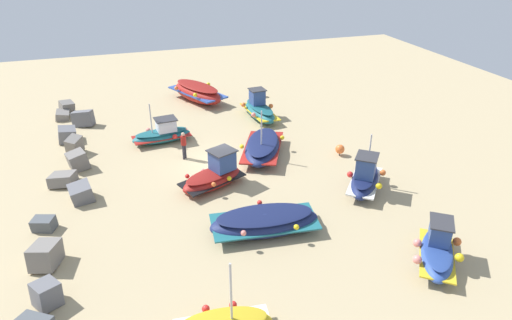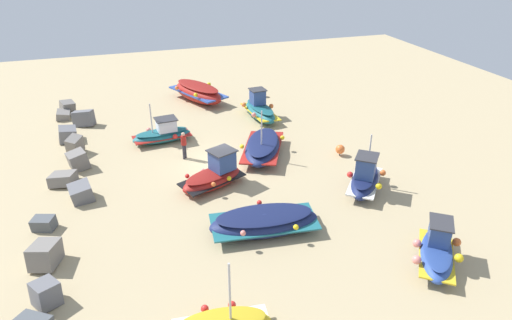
# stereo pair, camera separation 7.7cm
# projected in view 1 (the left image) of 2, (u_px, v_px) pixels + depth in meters

# --- Properties ---
(ground_plane) EXTENTS (58.37, 58.37, 0.00)m
(ground_plane) POSITION_uv_depth(u_px,v_px,m) (219.00, 165.00, 26.45)
(ground_plane) COLOR tan
(fishing_boat_0) EXTENTS (5.70, 4.08, 1.36)m
(fishing_boat_0) POSITION_uv_depth(u_px,v_px,m) (197.00, 92.00, 35.99)
(fishing_boat_0) COLOR maroon
(fishing_boat_0) RESTS_ON ground_plane
(fishing_boat_1) EXTENTS (3.67, 3.31, 2.92)m
(fishing_boat_1) POSITION_uv_depth(u_px,v_px,m) (365.00, 178.00, 23.68)
(fishing_boat_1) COLOR navy
(fishing_boat_1) RESTS_ON ground_plane
(fishing_boat_2) EXTENTS (5.24, 3.94, 3.07)m
(fishing_boat_2) POSITION_uv_depth(u_px,v_px,m) (262.00, 147.00, 27.43)
(fishing_boat_2) COLOR navy
(fishing_boat_2) RESTS_ON ground_plane
(fishing_boat_3) EXTENTS (2.51, 5.14, 1.08)m
(fishing_boat_3) POSITION_uv_depth(u_px,v_px,m) (265.00, 222.00, 20.47)
(fishing_boat_3) COLOR navy
(fishing_boat_3) RESTS_ON ground_plane
(fishing_boat_4) EXTENTS (1.84, 3.88, 2.67)m
(fishing_boat_4) POSITION_uv_depth(u_px,v_px,m) (162.00, 134.00, 29.17)
(fishing_boat_4) COLOR #1E6670
(fishing_boat_4) RESTS_ON ground_plane
(fishing_boat_5) EXTENTS (4.25, 2.15, 2.11)m
(fishing_boat_5) POSITION_uv_depth(u_px,v_px,m) (259.00, 110.00, 32.74)
(fishing_boat_5) COLOR #1E6670
(fishing_boat_5) RESTS_ON ground_plane
(fishing_boat_7) EXTENTS (2.80, 3.89, 1.98)m
(fishing_boat_7) POSITION_uv_depth(u_px,v_px,m) (214.00, 175.00, 24.06)
(fishing_boat_7) COLOR maroon
(fishing_boat_7) RESTS_ON ground_plane
(fishing_boat_8) EXTENTS (3.53, 3.07, 1.79)m
(fishing_boat_8) POSITION_uv_depth(u_px,v_px,m) (437.00, 251.00, 18.52)
(fishing_boat_8) COLOR #2D4C9E
(fishing_boat_8) RESTS_ON ground_plane
(person_walking) EXTENTS (0.32, 0.32, 1.69)m
(person_walking) POSITION_uv_depth(u_px,v_px,m) (184.00, 144.00, 26.81)
(person_walking) COLOR #2D2D38
(person_walking) RESTS_ON ground_plane
(breakwater_rocks) EXTENTS (24.67, 3.17, 1.31)m
(breakwater_rocks) POSITION_uv_depth(u_px,v_px,m) (66.00, 175.00, 24.55)
(breakwater_rocks) COLOR slate
(breakwater_rocks) RESTS_ON ground_plane
(mooring_buoy_0) EXTENTS (0.55, 0.55, 0.69)m
(mooring_buoy_0) POSITION_uv_depth(u_px,v_px,m) (261.00, 92.00, 37.11)
(mooring_buoy_0) COLOR #3F3F42
(mooring_buoy_0) RESTS_ON ground_plane
(mooring_buoy_1) EXTENTS (0.56, 0.56, 0.69)m
(mooring_buoy_1) POSITION_uv_depth(u_px,v_px,m) (340.00, 149.00, 27.46)
(mooring_buoy_1) COLOR #3F3F42
(mooring_buoy_1) RESTS_ON ground_plane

